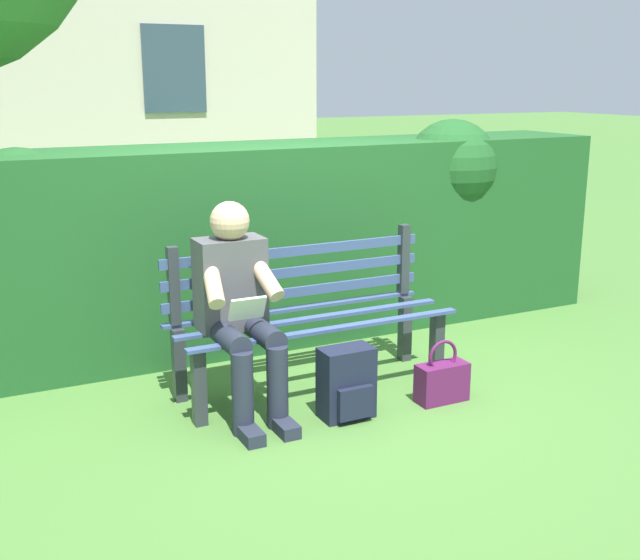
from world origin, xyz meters
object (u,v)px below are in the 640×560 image
Objects in this scene: park_bench at (306,313)px; backpack at (347,384)px; handbag at (442,381)px; person_seated at (238,304)px.

backpack is at bearing 88.84° from park_bench.
handbag is at bearing 134.97° from park_bench.
backpack is at bearing 144.57° from person_seated.
backpack is 1.07× the size of handbag.
person_seated is 3.15× the size of handbag.
park_bench is at bearing -45.03° from handbag.
person_seated reaches higher than handbag.
backpack reaches higher than handbag.
handbag is at bearing 175.01° from backpack.
park_bench is 1.44× the size of person_seated.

